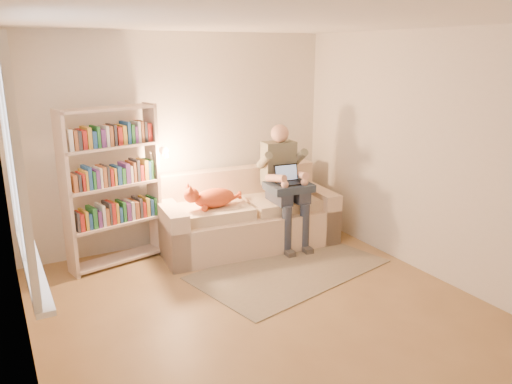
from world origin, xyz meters
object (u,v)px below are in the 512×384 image
sofa (245,219)px  laptop (289,178)px  cat (208,198)px  person (284,178)px  bookshelf (112,179)px

sofa → laptop: 0.77m
sofa → cat: size_ratio=2.88×
person → laptop: (-0.00, -0.13, 0.03)m
sofa → bookshelf: (-1.57, 0.19, 0.66)m
laptop → bookshelf: (-2.00, 0.51, 0.12)m
cat → laptop: (0.97, -0.23, 0.17)m
sofa → cat: 0.66m
cat → bookshelf: bookshelf is taller
bookshelf → person: bearing=-22.8°
person → laptop: bearing=-87.4°
laptop → bookshelf: 2.07m
cat → sofa: bearing=14.7°
laptop → bookshelf: size_ratio=0.18×
cat → laptop: laptop is taller
sofa → laptop: size_ratio=6.73×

